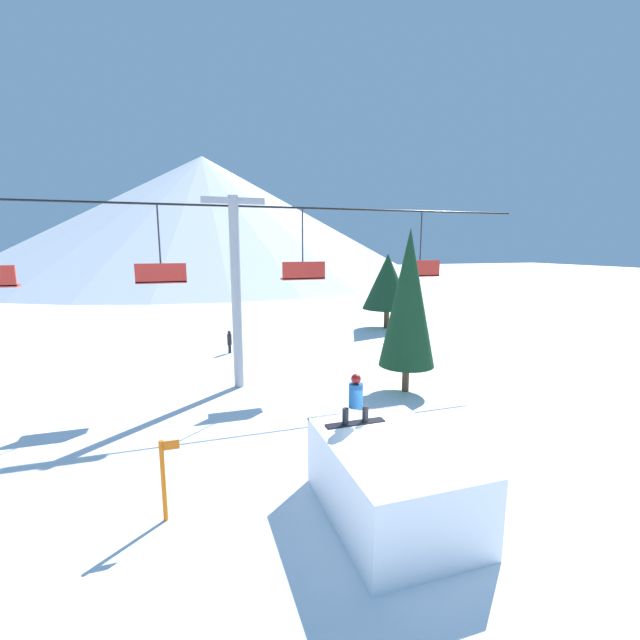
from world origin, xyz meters
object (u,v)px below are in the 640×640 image
(pine_tree_near, at_px, (408,298))
(snowboarder, at_px, (356,400))
(distant_skier, at_px, (229,341))
(trail_marker, at_px, (164,478))
(snow_ramp, at_px, (391,480))

(pine_tree_near, bearing_deg, snowboarder, -128.38)
(distant_skier, bearing_deg, trail_marker, -101.57)
(snowboarder, distance_m, trail_marker, 4.41)
(trail_marker, relative_size, distant_skier, 1.45)
(pine_tree_near, height_order, distant_skier, pine_tree_near)
(snow_ramp, relative_size, trail_marker, 2.10)
(snow_ramp, height_order, pine_tree_near, pine_tree_near)
(snowboarder, relative_size, distant_skier, 1.15)
(snow_ramp, relative_size, distant_skier, 3.04)
(distant_skier, bearing_deg, pine_tree_near, -54.73)
(snow_ramp, relative_size, pine_tree_near, 0.59)
(trail_marker, bearing_deg, snowboarder, -2.25)
(pine_tree_near, distance_m, distant_skier, 10.74)
(snowboarder, height_order, distant_skier, snowboarder)
(snow_ramp, relative_size, snowboarder, 2.64)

